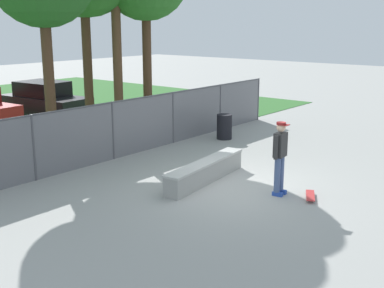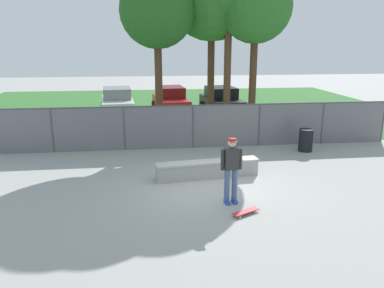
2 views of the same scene
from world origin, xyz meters
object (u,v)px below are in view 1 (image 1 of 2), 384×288
(skateboard, at_px, (310,196))
(car_black, at_px, (45,100))
(skateboarder, at_px, (280,155))
(trash_bin, at_px, (224,127))
(concrete_ledge, at_px, (206,171))

(skateboard, distance_m, car_black, 14.07)
(skateboarder, bearing_deg, car_black, 79.79)
(skateboarder, distance_m, trash_bin, 6.26)
(skateboard, relative_size, car_black, 0.18)
(trash_bin, bearing_deg, skateboard, -126.04)
(concrete_ledge, distance_m, skateboarder, 2.22)
(car_black, bearing_deg, concrete_ledge, -103.53)
(skateboarder, bearing_deg, trash_bin, 48.12)
(concrete_ledge, relative_size, car_black, 0.79)
(skateboarder, relative_size, skateboard, 2.30)
(car_black, bearing_deg, skateboard, -98.71)
(skateboard, bearing_deg, car_black, 81.29)
(concrete_ledge, xyz_separation_m, trash_bin, (4.46, 2.57, 0.17))
(concrete_ledge, xyz_separation_m, car_black, (2.66, 11.07, 0.55))
(skateboarder, relative_size, trash_bin, 2.02)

